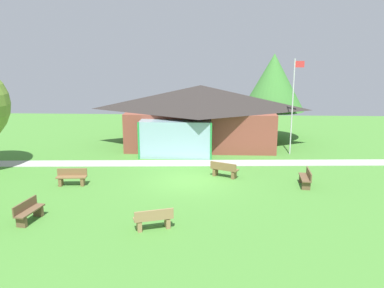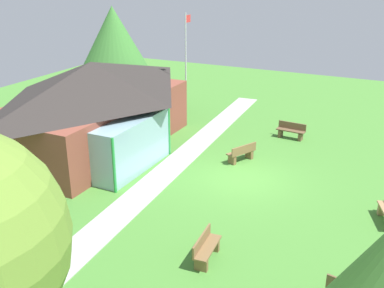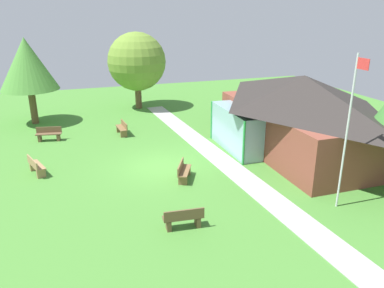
{
  "view_description": "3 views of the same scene",
  "coord_description": "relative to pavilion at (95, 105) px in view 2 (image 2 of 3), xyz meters",
  "views": [
    {
      "loc": [
        1.11,
        -20.16,
        6.72
      ],
      "look_at": [
        -0.0,
        2.48,
        1.4
      ],
      "focal_mm": 37.79,
      "sensor_mm": 36.0,
      "label": 1
    },
    {
      "loc": [
        -16.78,
        -5.86,
        8.49
      ],
      "look_at": [
        0.2,
        2.5,
        1.12
      ],
      "focal_mm": 42.52,
      "sensor_mm": 36.0,
      "label": 2
    },
    {
      "loc": [
        17.5,
        -4.12,
        7.68
      ],
      "look_at": [
        0.34,
        1.62,
        1.18
      ],
      "focal_mm": 35.52,
      "sensor_mm": 36.0,
      "label": 3
    }
  ],
  "objects": [
    {
      "name": "ground_plane",
      "position": [
        -0.26,
        -7.78,
        -2.25
      ],
      "size": [
        44.0,
        44.0,
        0.0
      ],
      "primitive_type": "plane",
      "color": "#478433"
    },
    {
      "name": "pavilion",
      "position": [
        0.0,
        0.0,
        0.0
      ],
      "size": [
        11.01,
        6.91,
        4.32
      ],
      "color": "brown",
      "rests_on": "ground_plane"
    },
    {
      "name": "footpath",
      "position": [
        -0.26,
        -4.45,
        -2.23
      ],
      "size": [
        24.49,
        2.8,
        0.03
      ],
      "primitive_type": "cube",
      "rotation": [
        0.0,
        0.0,
        0.06
      ],
      "color": "#ADADA8",
      "rests_on": "ground_plane"
    },
    {
      "name": "flagpole",
      "position": [
        6.05,
        -1.89,
        1.14
      ],
      "size": [
        0.64,
        0.08,
        6.17
      ],
      "color": "silver",
      "rests_on": "ground_plane"
    },
    {
      "name": "bench_rear_near_path",
      "position": [
        1.56,
        -7.07,
        -1.85
      ],
      "size": [
        1.54,
        1.06,
        0.84
      ],
      "rotation": [
        0.0,
        0.0,
        5.83
      ],
      "color": "brown",
      "rests_on": "ground_plane"
    },
    {
      "name": "bench_mid_left",
      "position": [
        -6.19,
        -8.77,
        -1.85
      ],
      "size": [
        1.53,
        0.57,
        0.84
      ],
      "rotation": [
        0.0,
        0.0,
        3.23
      ],
      "color": "brown",
      "rests_on": "ground_plane"
    },
    {
      "name": "bench_mid_right",
      "position": [
        5.61,
        -8.34,
        -1.85
      ],
      "size": [
        0.56,
        1.53,
        0.84
      ],
      "rotation": [
        0.0,
        0.0,
        1.49
      ],
      "color": "brown",
      "rests_on": "ground_plane"
    },
    {
      "name": "tree_behind_pavilion_right",
      "position": [
        5.42,
        2.6,
        2.08
      ],
      "size": [
        4.66,
        4.66,
        6.44
      ],
      "color": "brown",
      "rests_on": "ground_plane"
    }
  ]
}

